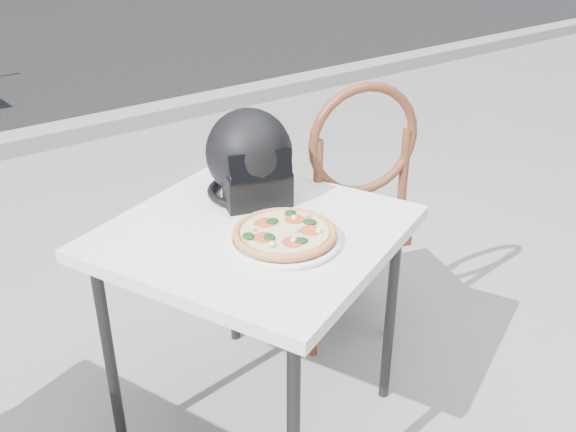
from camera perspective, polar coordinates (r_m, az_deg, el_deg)
ground at (r=2.64m, az=2.06°, el=-12.12°), size 80.00×80.00×0.00m
curb at (r=5.02m, az=-20.29°, el=6.71°), size 30.00×0.25×0.12m
cafe_table_main at (r=1.95m, az=-3.00°, el=-2.74°), size 1.05×1.05×0.76m
plate at (r=1.83m, az=-0.30°, el=-2.12°), size 0.37×0.37×0.02m
pizza at (r=1.82m, az=-0.30°, el=-1.50°), size 0.38×0.38×0.04m
helmet at (r=2.07m, az=-3.40°, el=5.09°), size 0.36×0.37×0.29m
cafe_chair_main at (r=2.44m, az=5.41°, el=1.26°), size 0.53×0.53×1.10m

